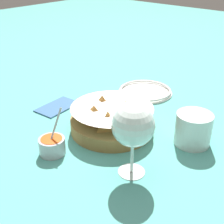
# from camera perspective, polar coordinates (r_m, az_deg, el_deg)

# --- Properties ---
(ground_plane) EXTENTS (4.00, 4.00, 0.00)m
(ground_plane) POSITION_cam_1_polar(r_m,az_deg,el_deg) (0.90, 0.35, -2.47)
(ground_plane) COLOR teal
(food_basket) EXTENTS (0.23, 0.23, 0.09)m
(food_basket) POSITION_cam_1_polar(r_m,az_deg,el_deg) (0.86, -0.16, -1.38)
(food_basket) COLOR olive
(food_basket) RESTS_ON ground_plane
(sauce_cup) EXTENTS (0.07, 0.06, 0.11)m
(sauce_cup) POSITION_cam_1_polar(r_m,az_deg,el_deg) (0.79, -10.90, -5.96)
(sauce_cup) COLOR #B7B7BC
(sauce_cup) RESTS_ON ground_plane
(wine_glass) EXTENTS (0.09, 0.09, 0.17)m
(wine_glass) POSITION_cam_1_polar(r_m,az_deg,el_deg) (0.66, 3.88, -2.78)
(wine_glass) COLOR silver
(wine_glass) RESTS_ON ground_plane
(beer_mug) EXTENTS (0.13, 0.09, 0.09)m
(beer_mug) POSITION_cam_1_polar(r_m,az_deg,el_deg) (0.83, 14.66, -3.17)
(beer_mug) COLOR silver
(beer_mug) RESTS_ON ground_plane
(side_plate) EXTENTS (0.19, 0.19, 0.01)m
(side_plate) POSITION_cam_1_polar(r_m,az_deg,el_deg) (1.11, 6.07, 3.83)
(side_plate) COLOR white
(side_plate) RESTS_ON ground_plane
(napkin) EXTENTS (0.14, 0.09, 0.01)m
(napkin) POSITION_cam_1_polar(r_m,az_deg,el_deg) (1.02, -9.95, 1.06)
(napkin) COLOR #38608E
(napkin) RESTS_ON ground_plane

